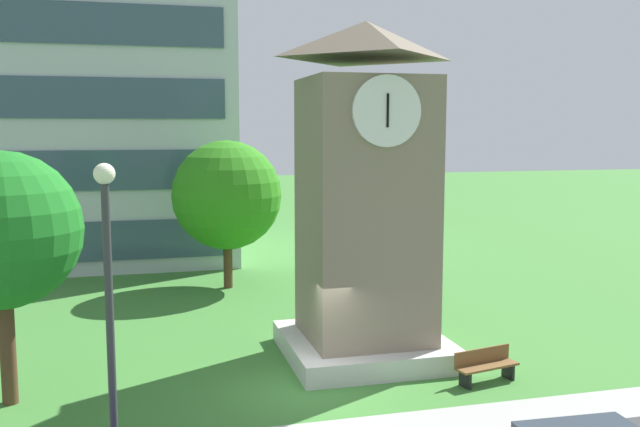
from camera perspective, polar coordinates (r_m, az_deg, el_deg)
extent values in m
plane|color=#3D7A33|center=(18.33, -0.69, -14.36)|extent=(160.00, 160.00, 0.00)
cube|color=#B7BCC6|center=(38.69, -20.38, 8.56)|extent=(16.67, 12.02, 16.00)
cube|color=#384C60|center=(33.04, -20.96, -2.28)|extent=(15.33, 0.10, 1.80)
cube|color=#384C60|center=(32.70, -21.21, 3.26)|extent=(15.33, 0.10, 1.80)
cube|color=#384C60|center=(32.67, -21.46, 8.87)|extent=(15.33, 0.10, 1.80)
cube|color=#384C60|center=(32.95, -21.72, 14.43)|extent=(15.33, 0.10, 1.80)
cube|color=gray|center=(20.06, 3.69, -0.54)|extent=(3.39, 3.39, 8.09)
cube|color=beige|center=(20.88, 3.60, -10.78)|extent=(4.58, 4.58, 0.60)
pyramid|color=#6A5D4D|center=(20.03, 3.81, 14.03)|extent=(3.73, 3.73, 1.04)
cylinder|color=white|center=(18.23, 5.50, 8.37)|extent=(1.87, 0.12, 1.87)
cylinder|color=white|center=(20.50, 8.47, 8.18)|extent=(0.12, 1.87, 1.87)
cube|color=black|center=(18.17, 5.58, 8.91)|extent=(0.04, 0.08, 0.56)
cube|color=black|center=(18.15, 5.59, 8.38)|extent=(0.06, 0.04, 0.84)
cube|color=brown|center=(19.22, 13.56, -12.10)|extent=(1.86, 0.85, 0.06)
cube|color=brown|center=(19.31, 13.15, -11.28)|extent=(1.77, 0.43, 0.40)
cube|color=black|center=(18.86, 11.82, -13.15)|extent=(0.17, 0.44, 0.45)
cube|color=black|center=(19.75, 15.18, -12.31)|extent=(0.17, 0.44, 0.45)
cylinder|color=#333338|center=(12.64, -16.77, -10.83)|extent=(0.14, 0.14, 5.75)
sphere|color=#F2EFCC|center=(12.07, -17.28, 3.13)|extent=(0.36, 0.36, 0.36)
cylinder|color=#513823|center=(29.44, -7.56, -3.83)|extent=(0.38, 0.38, 2.33)
sphere|color=#2D811A|center=(29.05, -7.65, 1.52)|extent=(4.54, 4.54, 4.54)
cylinder|color=#513823|center=(18.69, -24.26, -9.77)|extent=(0.38, 0.38, 2.96)
sphere|color=#1C7721|center=(18.11, -24.70, -1.22)|extent=(3.78, 3.78, 3.78)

